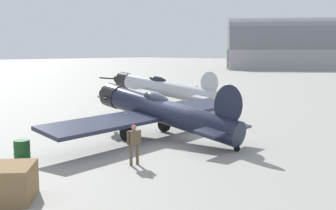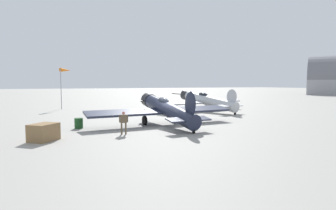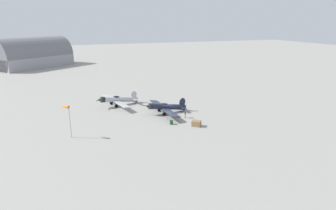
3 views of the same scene
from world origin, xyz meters
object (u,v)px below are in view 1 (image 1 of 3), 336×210
airplane_foreground (160,111)px  fuel_drum (22,150)px  ground_crew_mechanic (134,141)px  airplane_mid_apron (162,88)px  equipment_crate (12,183)px

airplane_foreground → fuel_drum: airplane_foreground is taller
airplane_foreground → ground_crew_mechanic: 5.22m
ground_crew_mechanic → fuel_drum: 4.88m
airplane_foreground → airplane_mid_apron: size_ratio=1.00×
airplane_mid_apron → equipment_crate: airplane_mid_apron is taller
fuel_drum → equipment_crate: bearing=-122.3°
ground_crew_mechanic → fuel_drum: size_ratio=1.95×
airplane_foreground → airplane_mid_apron: (9.66, 8.73, 0.04)m
ground_crew_mechanic → airplane_mid_apron: bearing=143.2°
fuel_drum → airplane_mid_apron: bearing=23.6°
airplane_mid_apron → equipment_crate: (-19.31, -11.46, -0.92)m
airplane_foreground → equipment_crate: 10.07m
equipment_crate → fuel_drum: size_ratio=2.45×
equipment_crate → fuel_drum: equipment_crate is taller
ground_crew_mechanic → equipment_crate: (-5.19, -0.06, -0.45)m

